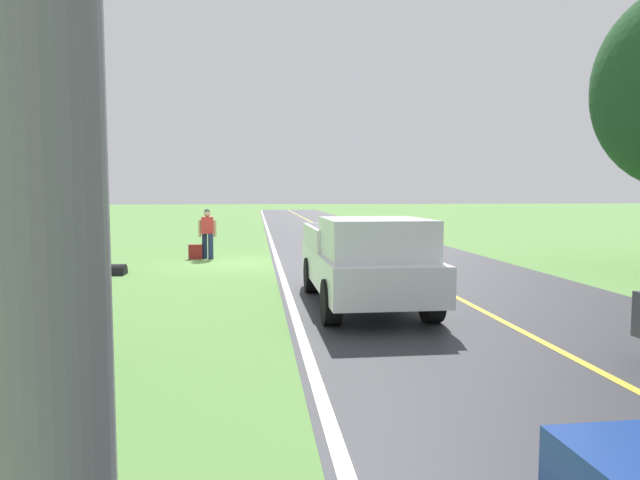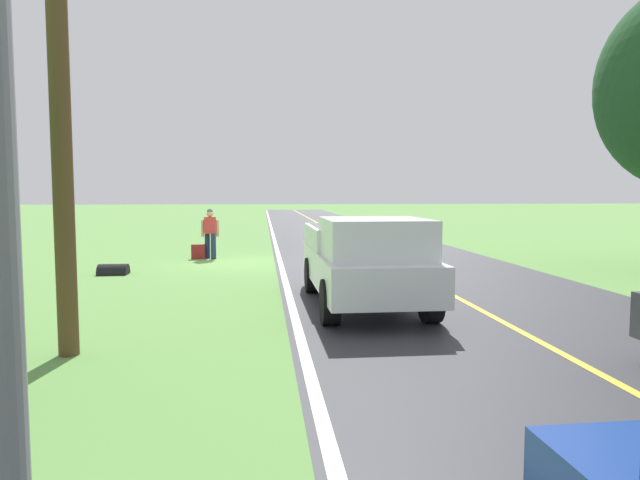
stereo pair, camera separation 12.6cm
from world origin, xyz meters
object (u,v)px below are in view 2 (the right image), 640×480
hitchhiker_walking (210,231)px  utility_pole_roadside (59,76)px  suitcase_carried (198,252)px  pickup_truck_passing (366,259)px

hitchhiker_walking → utility_pole_roadside: 12.28m
hitchhiker_walking → suitcase_carried: size_ratio=3.44×
hitchhiker_walking → utility_pole_roadside: (0.93, 11.90, 2.90)m
hitchhiker_walking → suitcase_carried: (0.42, 0.09, -0.73)m
suitcase_carried → utility_pole_roadside: 12.36m
suitcase_carried → pickup_truck_passing: pickup_truck_passing is taller
hitchhiker_walking → utility_pole_roadside: utility_pole_roadside is taller
pickup_truck_passing → utility_pole_roadside: 6.31m
suitcase_carried → hitchhiker_walking: bearing=100.9°
hitchhiker_walking → pickup_truck_passing: size_ratio=0.32×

